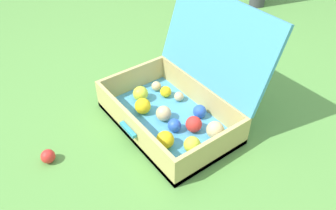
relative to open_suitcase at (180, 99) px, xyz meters
The scene contains 3 objects.
ground_plane 0.17m from the open_suitcase, 131.28° to the right, with size 16.00×16.00×0.00m, color #569342.
open_suitcase is the anchor object (origin of this frame).
stray_ball_on_grass 0.63m from the open_suitcase, 100.74° to the right, with size 0.06×0.06×0.06m, color red.
Camera 1 is at (1.02, -0.68, 1.09)m, focal length 35.85 mm.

